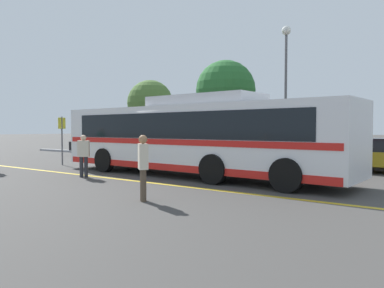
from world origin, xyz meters
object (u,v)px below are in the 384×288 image
object	(u,v)px
pedestrian_1	(143,164)
parked_car_1	(176,148)
parked_car_0	(102,145)
pedestrian_0	(84,153)
parked_car_2	(253,151)
bus_stop_sign	(62,134)
parked_car_3	(371,155)
transit_bus	(192,136)
tree_2	(226,90)
tree_0	(150,103)
street_lamp	(286,67)

from	to	relation	value
pedestrian_1	parked_car_1	bearing A→B (deg)	164.63
parked_car_0	pedestrian_0	distance (m)	11.78
parked_car_0	pedestrian_0	size ratio (longest dim) A/B	3.07
parked_car_2	pedestrian_0	bearing A→B (deg)	156.52
bus_stop_sign	pedestrian_0	bearing A→B (deg)	-114.06
bus_stop_sign	parked_car_3	bearing A→B (deg)	-63.65
transit_bus	tree_2	world-z (taller)	tree_2
parked_car_1	parked_car_2	world-z (taller)	parked_car_2
pedestrian_1	tree_0	size ratio (longest dim) A/B	0.29
transit_bus	pedestrian_1	bearing A→B (deg)	-155.73
tree_0	tree_2	size ratio (longest dim) A/B	0.96
parked_car_2	street_lamp	bearing A→B (deg)	-18.80
pedestrian_1	tree_2	bearing A→B (deg)	152.33
pedestrian_0	tree_0	size ratio (longest dim) A/B	0.28
pedestrian_1	street_lamp	world-z (taller)	street_lamp
parked_car_1	transit_bus	bearing A→B (deg)	39.95
parked_car_2	tree_0	xyz separation A→B (m)	(-11.90, 5.55, 3.15)
street_lamp	pedestrian_1	bearing A→B (deg)	-84.18
pedestrian_0	parked_car_0	bearing A→B (deg)	-83.47
transit_bus	tree_2	xyz separation A→B (m)	(-3.29, 8.00, 2.59)
parked_car_3	tree_0	xyz separation A→B (m)	(-17.29, 5.34, 3.16)
pedestrian_1	bus_stop_sign	world-z (taller)	bus_stop_sign
parked_car_3	bus_stop_sign	xyz separation A→B (m)	(-13.20, -5.76, 0.82)
pedestrian_1	parked_car_3	bearing A→B (deg)	112.00
pedestrian_0	street_lamp	size ratio (longest dim) A/B	0.22
parked_car_1	parked_car_3	world-z (taller)	parked_car_3
parked_car_1	parked_car_3	size ratio (longest dim) A/B	0.89
parked_car_0	parked_car_3	world-z (taller)	parked_car_3
tree_0	bus_stop_sign	bearing A→B (deg)	-69.74
pedestrian_1	pedestrian_0	bearing A→B (deg)	-162.47
parked_car_0	parked_car_3	size ratio (longest dim) A/B	1.05
parked_car_1	pedestrian_0	world-z (taller)	pedestrian_0
tree_2	parked_car_0	bearing A→B (deg)	-163.95
parked_car_1	bus_stop_sign	distance (m)	6.47
street_lamp	tree_0	size ratio (longest dim) A/B	1.28
bus_stop_sign	transit_bus	bearing A→B (deg)	-86.00
transit_bus	pedestrian_1	distance (m)	5.08
parked_car_3	street_lamp	distance (m)	6.81
transit_bus	parked_car_2	xyz separation A→B (m)	(-0.15, 5.38, -0.81)
parked_car_2	parked_car_3	size ratio (longest dim) A/B	1.01
pedestrian_1	street_lamp	bearing A→B (deg)	136.12
bus_stop_sign	parked_car_2	bearing A→B (deg)	-51.82
parked_car_0	bus_stop_sign	bearing A→B (deg)	31.53
parked_car_0	pedestrian_1	world-z (taller)	pedestrian_1
parked_car_1	tree_2	bearing A→B (deg)	138.35
pedestrian_0	street_lamp	bearing A→B (deg)	-149.29
street_lamp	tree_0	xyz separation A→B (m)	(-12.62, 3.10, -1.25)
bus_stop_sign	street_lamp	distance (m)	12.23
parked_car_3	parked_car_2	bearing A→B (deg)	88.64
pedestrian_1	bus_stop_sign	xyz separation A→B (m)	(-9.80, 4.52, 0.59)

